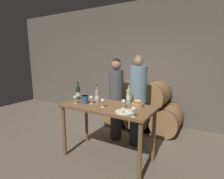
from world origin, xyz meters
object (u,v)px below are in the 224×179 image
(person_left, at_px, (116,98))
(blue_crock, at_px, (85,99))
(person_right, at_px, (137,101))
(cheese_plate, at_px, (125,112))
(tasting_table, at_px, (108,113))
(wine_glass_left, at_px, (91,98))
(bread_basket, at_px, (137,104))
(wine_glass_right, at_px, (124,102))
(wine_bottle_red, at_px, (78,93))
(wine_glass_far_right, at_px, (133,110))
(wine_glass_far_left, at_px, (75,98))
(wine_glass_center, at_px, (103,101))
(wine_bottle_rose, at_px, (97,96))
(wine_bottle_white, at_px, (129,96))

(person_left, bearing_deg, blue_crock, -102.73)
(person_right, bearing_deg, blue_crock, -129.45)
(cheese_plate, bearing_deg, person_right, 100.41)
(tasting_table, xyz_separation_m, wine_glass_left, (-0.30, -0.05, 0.24))
(blue_crock, distance_m, bread_basket, 0.92)
(person_left, distance_m, blue_crock, 0.83)
(bread_basket, bearing_deg, wine_glass_right, -129.51)
(wine_glass_left, bearing_deg, blue_crock, -167.59)
(wine_bottle_red, distance_m, wine_glass_far_right, 1.38)
(wine_glass_far_left, distance_m, wine_glass_center, 0.55)
(wine_bottle_red, relative_size, wine_bottle_rose, 1.06)
(person_right, height_order, wine_glass_left, person_right)
(bread_basket, bearing_deg, tasting_table, -157.12)
(wine_bottle_white, xyz_separation_m, bread_basket, (0.22, -0.13, -0.08))
(person_right, xyz_separation_m, blue_crock, (-0.66, -0.81, 0.12))
(blue_crock, height_order, wine_glass_far_left, wine_glass_far_left)
(bread_basket, bearing_deg, wine_glass_far_left, -160.11)
(person_right, bearing_deg, bread_basket, -68.06)
(cheese_plate, bearing_deg, bread_basket, 82.75)
(person_left, height_order, wine_glass_far_left, person_left)
(wine_bottle_rose, distance_m, cheese_plate, 0.73)
(wine_bottle_white, bearing_deg, bread_basket, -30.56)
(wine_glass_far_left, height_order, wine_glass_far_right, same)
(wine_glass_right, bearing_deg, person_right, 94.45)
(bread_basket, xyz_separation_m, wine_glass_right, (-0.16, -0.19, 0.06))
(cheese_plate, distance_m, wine_glass_far_left, 0.97)
(tasting_table, xyz_separation_m, wine_bottle_white, (0.24, 0.33, 0.26))
(wine_glass_center, bearing_deg, wine_glass_far_right, -15.91)
(person_right, distance_m, cheese_plate, 0.93)
(cheese_plate, relative_size, wine_glass_left, 1.95)
(tasting_table, bearing_deg, bread_basket, 22.88)
(person_left, relative_size, wine_glass_center, 11.91)
(bread_basket, distance_m, wine_glass_far_right, 0.52)
(wine_glass_right, bearing_deg, bread_basket, 50.49)
(person_left, xyz_separation_m, wine_bottle_red, (-0.48, -0.64, 0.17))
(wine_bottle_red, xyz_separation_m, blue_crock, (0.30, -0.17, -0.05))
(tasting_table, distance_m, wine_glass_far_right, 0.72)
(blue_crock, relative_size, cheese_plate, 0.48)
(wine_bottle_white, height_order, wine_bottle_rose, wine_bottle_white)
(person_right, xyz_separation_m, wine_glass_far_left, (-0.80, -0.90, 0.15))
(wine_bottle_red, distance_m, bread_basket, 1.18)
(wine_bottle_rose, bearing_deg, wine_bottle_red, 178.25)
(wine_bottle_rose, height_order, wine_glass_far_right, wine_bottle_rose)
(wine_bottle_red, height_order, wine_glass_far_right, wine_bottle_red)
(wine_glass_far_left, distance_m, wine_glass_left, 0.28)
(cheese_plate, bearing_deg, wine_glass_far_left, 179.34)
(wine_bottle_white, distance_m, blue_crock, 0.77)
(wine_bottle_white, xyz_separation_m, wine_bottle_rose, (-0.50, -0.25, -0.01))
(bread_basket, distance_m, cheese_plate, 0.38)
(cheese_plate, relative_size, wine_glass_far_right, 1.95)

